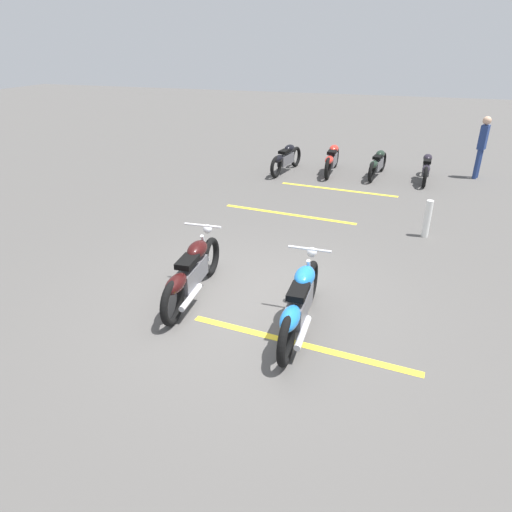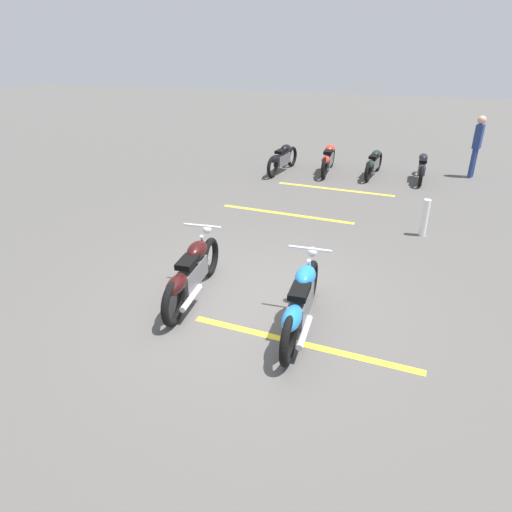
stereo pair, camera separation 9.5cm
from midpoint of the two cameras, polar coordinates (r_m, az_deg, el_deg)
ground_plane at (r=7.10m, az=-0.37°, el=-5.75°), size 60.00×60.00×0.00m
motorcycle_bright_foreground at (r=6.22m, az=5.99°, el=-5.86°), size 2.23×0.62×1.04m
motorcycle_dark_foreground at (r=7.02m, az=-7.75°, el=-2.02°), size 2.23×0.62×1.04m
motorcycle_row_far_left at (r=13.96m, az=20.90°, el=10.39°), size 1.95×0.27×0.73m
motorcycle_row_left at (r=14.00m, az=15.30°, el=11.21°), size 1.95×0.43×0.74m
motorcycle_row_center at (r=14.09m, az=9.77°, el=11.99°), size 2.14×0.27×0.80m
motorcycle_row_right at (r=14.05m, az=3.95°, el=12.22°), size 2.09×0.49×0.79m
bystander_near_row at (r=14.79m, az=26.84°, el=12.48°), size 0.30×0.27×1.77m
bollard_post at (r=9.90m, az=21.10°, el=4.41°), size 0.14×0.14×0.78m
parking_stripe_near at (r=6.22m, az=6.01°, el=-10.99°), size 0.41×3.20×0.01m
parking_stripe_mid at (r=10.63m, az=4.39°, el=5.29°), size 0.41×3.20×0.01m
parking_stripe_far at (r=12.63m, az=10.53°, el=8.26°), size 0.41×3.20×0.01m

